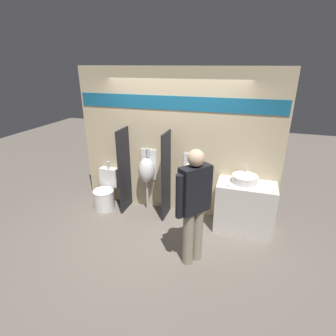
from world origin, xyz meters
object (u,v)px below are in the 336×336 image
Objects in this scene: urinal_far at (190,176)px; person_in_vest at (194,204)px; cell_phone at (229,184)px; toilet at (106,193)px; urinal_near_counter at (147,170)px; sink_basin at (245,179)px.

person_in_vest is (0.33, -1.17, 0.12)m from urinal_far.
toilet reaches higher than cell_phone.
urinal_near_counter is 1.01m from toilet.
urinal_far reaches higher than cell_phone.
person_in_vest is at bearing -74.22° from urinal_far.
urinal_near_counter reaches higher than cell_phone.
person_in_vest is (-0.38, -0.93, 0.08)m from cell_phone.
urinal_near_counter is (-1.80, 0.08, -0.10)m from sink_basin.
sink_basin is 1.26m from person_in_vest.
cell_phone is at bearing -8.77° from urinal_near_counter.
person_in_vest is at bearing -119.65° from sink_basin.
urinal_far is 1.23m from person_in_vest.
toilet is at bearing -174.16° from urinal_far.
urinal_near_counter is at bearing 83.47° from person_in_vest.
person_in_vest is at bearing -44.99° from urinal_near_counter.
toilet is (-0.84, -0.17, -0.53)m from urinal_near_counter.
sink_basin is 0.46× the size of toilet.
cell_phone is 0.76m from urinal_far.
person_in_vest is at bearing -26.41° from toilet.
person_in_vest is (2.02, -1.00, 0.65)m from toilet.
urinal_far is 0.73× the size of person_in_vest.
person_in_vest reaches higher than cell_phone.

